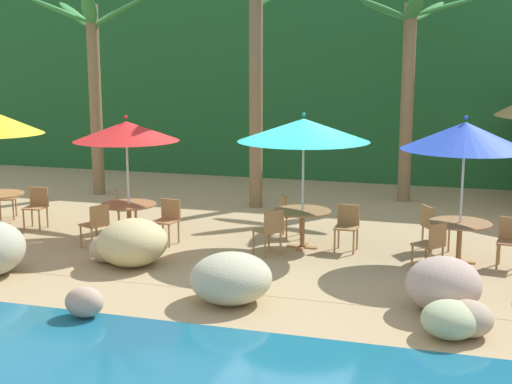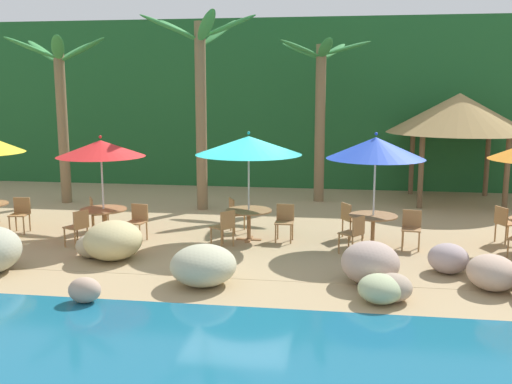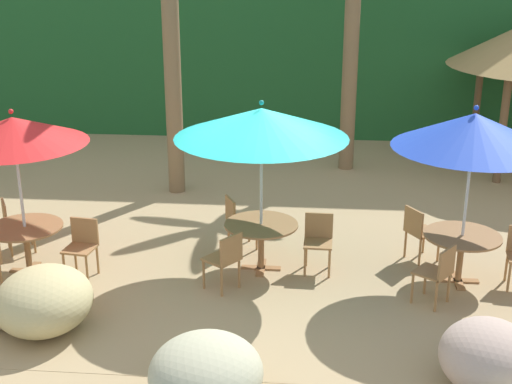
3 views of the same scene
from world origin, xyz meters
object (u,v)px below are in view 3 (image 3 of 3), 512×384
palm_tree_third (353,11)px  umbrella_red (13,131)px  chair_teal_left (226,257)px  chair_blue_left (438,271)px  dining_table_red (26,234)px  umbrella_teal (261,123)px  chair_red_seaward (82,243)px  dining_table_blue (462,243)px  chair_teal_seaward (318,238)px  dining_table_teal (261,231)px  umbrella_blue (474,131)px  chair_blue_inland (418,230)px  chair_teal_inland (237,219)px  chair_red_inland (13,222)px

palm_tree_third → umbrella_red: bearing=-131.3°
chair_teal_left → chair_blue_left: bearing=-3.4°
chair_teal_left → palm_tree_third: (1.88, 5.90, 2.85)m
dining_table_red → chair_teal_left: size_ratio=1.26×
dining_table_red → chair_teal_left: 3.03m
umbrella_teal → chair_teal_left: (-0.44, -0.73, -1.76)m
chair_red_seaward → palm_tree_third: size_ratio=0.17×
dining_table_blue → chair_teal_seaward: bearing=173.4°
dining_table_teal → palm_tree_third: size_ratio=0.22×
umbrella_blue → chair_blue_inland: umbrella_blue is taller
dining_table_red → chair_teal_seaward: 4.33m
umbrella_red → chair_teal_inland: (3.01, 1.14, -1.67)m
umbrella_blue → dining_table_red: bearing=-177.8°
dining_table_blue → umbrella_red: bearing=-177.8°
dining_table_teal → palm_tree_third: (1.44, 5.17, 2.74)m
dining_table_red → chair_teal_left: bearing=-6.1°
chair_red_seaward → chair_red_inland: bearing=152.1°
chair_red_seaward → umbrella_teal: (2.60, 0.44, 1.76)m
chair_teal_inland → chair_blue_left: (2.91, -1.64, 0.00)m
dining_table_red → chair_red_inland: chair_red_inland is taller
chair_teal_inland → dining_table_blue: (3.34, -0.90, 0.10)m
umbrella_red → chair_teal_seaward: (4.30, 0.48, -1.67)m
dining_table_red → umbrella_teal: bearing=6.8°
chair_teal_seaward → umbrella_blue: 2.71m
dining_table_teal → chair_blue_left: bearing=-20.2°
dining_table_blue → umbrella_teal: bearing=176.6°
umbrella_red → umbrella_blue: (6.35, 0.24, 0.08)m
umbrella_teal → chair_blue_inland: size_ratio=2.99×
dining_table_teal → umbrella_blue: bearing=-3.4°
dining_table_teal → umbrella_teal: bearing=-45.0°
dining_table_blue → chair_blue_left: 0.86m
chair_red_inland → umbrella_teal: umbrella_teal is taller
chair_red_seaward → umbrella_teal: size_ratio=0.33×
chair_red_inland → chair_teal_seaward: bearing=-2.6°
chair_red_seaward → chair_teal_seaward: size_ratio=1.00×
umbrella_teal → palm_tree_third: (1.44, 5.17, 1.09)m
umbrella_red → dining_table_blue: umbrella_red is taller
dining_table_teal → chair_teal_inland: bearing=121.4°
chair_red_seaward → palm_tree_third: (4.04, 5.60, 2.85)m
chair_blue_left → umbrella_blue: bearing=59.5°
dining_table_red → chair_blue_left: chair_blue_left is taller
umbrella_teal → palm_tree_third: size_ratio=0.51×
dining_table_teal → chair_blue_inland: size_ratio=1.26×
chair_blue_inland → dining_table_blue: bearing=-53.0°
dining_table_red → chair_red_inland: bearing=125.9°
chair_teal_seaward → umbrella_blue: bearing=-6.6°
chair_teal_seaward → chair_blue_left: (1.61, -0.97, 0.00)m
chair_teal_inland → umbrella_blue: bearing=-15.1°
umbrella_red → chair_red_seaward: 1.88m
umbrella_red → umbrella_teal: bearing=6.8°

